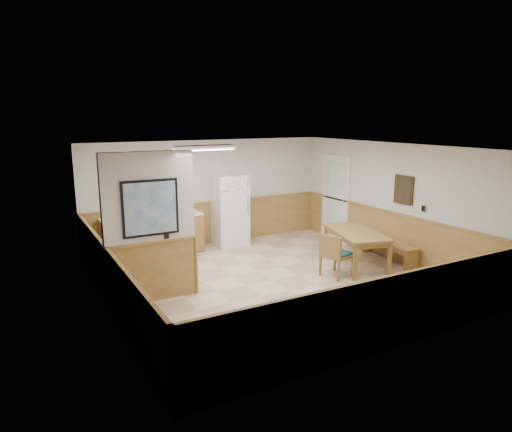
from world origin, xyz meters
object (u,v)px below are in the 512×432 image
refrigerator (230,210)px  fire_extinguisher (190,204)px  dining_table (356,236)px  dining_chair (334,252)px  dining_bench (389,245)px  soap_bottle (123,214)px

refrigerator → fire_extinguisher: (-0.97, 0.05, 0.24)m
dining_table → dining_chair: bearing=-142.9°
fire_extinguisher → refrigerator: bearing=13.1°
dining_bench → fire_extinguisher: 4.50m
dining_table → fire_extinguisher: (-2.51, 2.79, 0.43)m
dining_table → dining_chair: size_ratio=2.14×
refrigerator → dining_table: size_ratio=0.93×
dining_table → dining_chair: (-0.79, -0.29, -0.16)m
refrigerator → soap_bottle: size_ratio=8.55×
dining_bench → dining_chair: bearing=-164.5°
refrigerator → dining_table: refrigerator is taller
dining_table → soap_bottle: size_ratio=9.16×
dining_chair → fire_extinguisher: (-1.72, 3.08, 0.59)m
dining_chair → dining_bench: bearing=-5.1°
dining_table → dining_bench: (0.89, -0.06, -0.31)m
refrigerator → soap_bottle: 2.49m
dining_chair → soap_bottle: soap_bottle is taller
fire_extinguisher → dining_bench: bearing=-23.7°
soap_bottle → dining_table: bearing=-35.1°
refrigerator → dining_chair: (0.75, -3.03, -0.35)m
fire_extinguisher → dining_table: bearing=-31.7°
dining_bench → dining_chair: 1.70m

